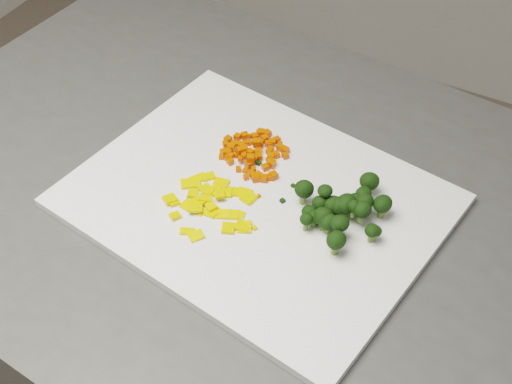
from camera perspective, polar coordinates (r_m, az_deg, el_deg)
The scene contains 151 objects.
counter_block at distance 1.32m, azimuth -0.87°, elevation -13.41°, with size 1.04×0.73×0.90m, color #40403E.
cutting_board at distance 0.94m, azimuth 0.00°, elevation -0.69°, with size 0.46×0.36×0.01m, color white.
carrot_pile at distance 0.98m, azimuth -0.40°, elevation 3.34°, with size 0.10×0.10×0.03m, color #D33A02, non-canonical shape.
pepper_pile at distance 0.92m, azimuth -3.70°, elevation -0.94°, with size 0.12×0.12×0.02m, color yellow, non-canonical shape.
broccoli_pile at distance 0.89m, azimuth 6.87°, elevation -0.82°, with size 0.12×0.12×0.06m, color black, non-canonical shape.
carrot_cube_0 at distance 1.01m, azimuth -1.49°, elevation 4.43°, with size 0.01×0.01×0.01m, color #D33A02.
carrot_cube_1 at distance 0.96m, azimuth -0.86°, elevation 1.73°, with size 0.01×0.01×0.01m, color #D33A02.
carrot_cube_2 at distance 0.96m, azimuth -0.39°, elevation 1.52°, with size 0.01×0.01×0.01m, color #D33A02.
carrot_cube_3 at distance 1.01m, azimuth -1.81°, elevation 3.91°, with size 0.01×0.01×0.01m, color #D33A02.
carrot_cube_4 at distance 1.02m, azimuth 0.41°, elevation 4.75°, with size 0.01×0.01×0.01m, color #D33A02.
carrot_cube_5 at distance 0.97m, azimuth -0.54°, elevation 2.24°, with size 0.01×0.01×0.01m, color #D33A02.
carrot_cube_6 at distance 0.99m, azimuth 2.36°, elevation 2.91°, with size 0.01×0.01×0.01m, color #D33A02.
carrot_cube_7 at distance 0.95m, azimuth 1.07°, elevation 1.18°, with size 0.01×0.01×0.01m, color #D33A02.
carrot_cube_8 at distance 1.00m, azimuth 0.31°, elevation 3.91°, with size 0.01×0.01×0.01m, color #D33A02.
carrot_cube_9 at distance 0.95m, azimuth -0.10°, elevation 1.19°, with size 0.01×0.01×0.01m, color #D33A02.
carrot_cube_10 at distance 0.96m, azimuth -0.81°, elevation 1.19°, with size 0.01×0.01×0.01m, color #D33A02.
carrot_cube_11 at distance 0.99m, azimuth -1.58°, elevation 2.97°, with size 0.01×0.01×0.01m, color #D33A02.
carrot_cube_12 at distance 0.99m, azimuth -2.78°, elevation 2.83°, with size 0.01×0.01×0.01m, color #D33A02.
carrot_cube_13 at distance 0.98m, azimuth -0.94°, elevation 3.43°, with size 0.01×0.01×0.01m, color #D33A02.
carrot_cube_14 at distance 0.98m, azimuth -2.33°, elevation 2.75°, with size 0.01×0.01×0.01m, color #D33A02.
carrot_cube_15 at distance 1.00m, azimuth -2.00°, elevation 3.57°, with size 0.01×0.01×0.01m, color #D33A02.
carrot_cube_16 at distance 0.98m, azimuth 1.20°, elevation 2.82°, with size 0.01×0.01×0.01m, color #D33A02.
carrot_cube_17 at distance 1.00m, azimuth 1.94°, elevation 3.57°, with size 0.01×0.01×0.01m, color #D33A02.
carrot_cube_18 at distance 0.99m, azimuth 1.62°, elevation 2.99°, with size 0.01×0.01×0.01m, color #D33A02.
carrot_cube_19 at distance 0.99m, azimuth 1.16°, elevation 3.41°, with size 0.01×0.01×0.01m, color #D33A02.
carrot_cube_20 at distance 0.97m, azimuth -1.25°, elevation 2.67°, with size 0.01×0.01×0.01m, color #D33A02.
carrot_cube_21 at distance 0.99m, azimuth -2.31°, elevation 3.17°, with size 0.01×0.01×0.01m, color #D33A02.
carrot_cube_22 at distance 0.95m, azimuth -0.01°, elevation 1.09°, with size 0.01×0.01×0.01m, color #D33A02.
carrot_cube_23 at distance 1.00m, azimuth -2.05°, elevation 3.48°, with size 0.01×0.01×0.01m, color #D33A02.
carrot_cube_24 at distance 1.02m, azimuth 0.89°, elevation 4.68°, with size 0.01×0.01×0.01m, color #D33A02.
carrot_cube_25 at distance 1.01m, azimuth 0.70°, elevation 4.29°, with size 0.01×0.01×0.01m, color #D33A02.
carrot_cube_26 at distance 0.98m, azimuth -1.29°, elevation 3.34°, with size 0.01×0.01×0.01m, color #D33A02.
carrot_cube_27 at distance 0.96m, azimuth 1.41°, elevation 1.32°, with size 0.01×0.01×0.01m, color #D33A02.
carrot_cube_28 at distance 0.97m, azimuth -0.31°, elevation 2.66°, with size 0.01×0.01×0.01m, color #D33A02.
carrot_cube_29 at distance 0.99m, azimuth -2.58°, elevation 3.18°, with size 0.01×0.01×0.01m, color #D33A02.
carrot_cube_30 at distance 0.98m, azimuth 1.08°, elevation 2.58°, with size 0.01×0.01×0.01m, color #D33A02.
carrot_cube_31 at distance 0.97m, azimuth 1.25°, elevation 2.26°, with size 0.01×0.01×0.01m, color #D33A02.
carrot_cube_32 at distance 1.00m, azimuth -2.05°, elevation 3.53°, with size 0.01×0.01×0.01m, color #D33A02.
carrot_cube_33 at distance 1.02m, azimuth 0.63°, elevation 4.69°, with size 0.01×0.01×0.01m, color #D33A02.
carrot_cube_34 at distance 0.95m, azimuth 0.64°, elevation 1.10°, with size 0.01×0.01×0.01m, color #D33A02.
carrot_cube_35 at distance 0.98m, azimuth -0.50°, elevation 3.07°, with size 0.01×0.01×0.01m, color #D33A02.
carrot_cube_36 at distance 1.01m, azimuth 0.23°, elevation 4.05°, with size 0.01×0.01×0.01m, color #D33A02.
carrot_cube_37 at distance 1.01m, azimuth -0.50°, elevation 3.96°, with size 0.01×0.01×0.01m, color #D33A02.
carrot_cube_38 at distance 0.98m, azimuth -0.45°, elevation 3.19°, with size 0.01×0.01×0.01m, color #D33A02.
carrot_cube_39 at distance 1.00m, azimuth 0.93°, elevation 3.89°, with size 0.01×0.01×0.01m, color #D33A02.
carrot_cube_40 at distance 0.97m, azimuth -0.20°, elevation 1.82°, with size 0.01×0.01×0.01m, color #D33A02.
carrot_cube_41 at distance 0.97m, azimuth -0.32°, elevation 2.69°, with size 0.01×0.01×0.01m, color #D33A02.
carrot_cube_42 at distance 0.98m, azimuth -0.18°, elevation 2.71°, with size 0.01×0.01×0.01m, color #D33A02.
carrot_cube_43 at distance 1.01m, azimuth -0.72°, elevation 3.96°, with size 0.01×0.01×0.01m, color #D33A02.
carrot_cube_44 at distance 0.98m, azimuth -0.57°, elevation 2.94°, with size 0.01×0.01×0.01m, color #D33A02.
carrot_cube_45 at distance 1.00m, azimuth -1.55°, elevation 3.86°, with size 0.01×0.01×0.01m, color #D33A02.
carrot_cube_46 at distance 0.97m, azimuth -0.44°, elevation 2.70°, with size 0.01×0.01×0.01m, color #D33A02.
carrot_cube_47 at distance 0.99m, azimuth -0.91°, elevation 3.22°, with size 0.01×0.01×0.01m, color #D33A02.
carrot_cube_48 at distance 0.96m, azimuth 0.22°, elevation 1.32°, with size 0.01×0.01×0.01m, color #D33A02.
carrot_cube_49 at distance 1.00m, azimuth 1.95°, elevation 3.82°, with size 0.01×0.01×0.01m, color #D33A02.
carrot_cube_50 at distance 0.99m, azimuth 1.06°, elevation 3.22°, with size 0.01×0.01×0.01m, color #D33A02.
carrot_cube_51 at distance 0.97m, azimuth -1.42°, elevation 1.83°, with size 0.01×0.01×0.01m, color #D33A02.
carrot_cube_52 at distance 0.99m, azimuth 2.36°, elevation 3.35°, with size 0.01×0.01×0.01m, color #D33A02.
carrot_cube_53 at distance 0.98m, azimuth -2.08°, elevation 2.43°, with size 0.01×0.01×0.01m, color #D33A02.
carrot_cube_54 at distance 1.02m, azimuth -0.60°, elevation 4.46°, with size 0.01×0.01×0.01m, color #D33A02.
carrot_cube_55 at distance 1.01m, azimuth -0.12°, elevation 4.46°, with size 0.01×0.01×0.01m, color #D33A02.
carrot_cube_56 at distance 0.99m, azimuth -1.35°, elevation 3.13°, with size 0.01×0.01×0.01m, color #D33A02.
carrot_cube_57 at distance 1.01m, azimuth -0.02°, elevation 4.41°, with size 0.01×0.01×0.01m, color #D33A02.
carrot_cube_58 at distance 1.00m, azimuth -2.45°, elevation 3.83°, with size 0.01×0.01×0.01m, color #D33A02.
carrot_cube_59 at distance 0.98m, azimuth -0.87°, elevation 3.19°, with size 0.01×0.01×0.01m, color #D33A02.
carrot_cube_60 at distance 1.00m, azimuth 1.10°, elevation 3.85°, with size 0.01×0.01×0.01m, color #D33A02.
carrot_cube_61 at distance 0.99m, azimuth 0.18°, elevation 3.26°, with size 0.01×0.01×0.01m, color #D33A02.
carrot_cube_62 at distance 1.00m, azimuth -1.14°, elevation 3.74°, with size 0.01×0.01×0.01m, color #D33A02.
carrot_cube_63 at distance 1.01m, azimuth -2.26°, elevation 4.21°, with size 0.01×0.01×0.01m, color #D33A02.
carrot_cube_64 at distance 1.01m, azimuth 1.69°, elevation 4.21°, with size 0.01×0.01×0.01m, color #D33A02.
carrot_cube_65 at distance 0.97m, azimuth 0.75°, elevation 1.98°, with size 0.01×0.01×0.01m, color #D33A02.
carrot_cube_66 at distance 1.02m, azimuth 0.32°, elevation 4.73°, with size 0.01×0.01×0.01m, color #D33A02.
carrot_cube_67 at distance 0.98m, azimuth -0.20°, elevation 2.93°, with size 0.01×0.01×0.01m, color #D33A02.
carrot_cube_68 at distance 1.01m, azimuth -0.90°, elevation 4.51°, with size 0.01×0.01×0.01m, color #D33A02.
carrot_cube_69 at distance 0.97m, azimuth 1.26°, elevation 2.40°, with size 0.01×0.01×0.01m, color #D33A02.
carrot_cube_70 at distance 1.00m, azimuth 1.30°, elevation 3.98°, with size 0.01×0.01×0.01m, color #D33A02.
carrot_cube_71 at distance 0.98m, azimuth -0.37°, elevation 2.88°, with size 0.01×0.01×0.01m, color #D33A02.
carrot_cube_72 at distance 0.97m, azimuth -0.99°, elevation 2.91°, with size 0.01×0.01×0.01m, color #D33A02.
carrot_cube_73 at distance 0.98m, azimuth 0.22°, elevation 2.84°, with size 0.01×0.01×0.01m, color #D33A02.
carrot_cube_74 at distance 0.98m, azimuth -2.07°, elevation 2.87°, with size 0.01×0.01×0.01m, color #D33A02.
carrot_cube_75 at distance 0.99m, azimuth 0.04°, elevation 3.97°, with size 0.01×0.01×0.01m, color #D33A02.
pepper_chunk_0 at distance 0.96m, azimuth -4.54°, elevation 1.13°, with size 0.02×0.01×0.00m, color yellow.
pepper_chunk_1 at distance 0.95m, azimuth -5.13°, elevation 0.76°, with size 0.02×0.01×0.00m, color yellow.
pepper_chunk_2 at distance 0.89m, azimuth -4.81°, elevation -3.53°, with size 0.02×0.01×0.00m, color yellow.
pepper_chunk_3 at distance 0.95m, azimuth -4.95°, elevation 0.67°, with size 0.02×0.01×0.00m, color yellow.
pepper_chunk_4 at distance 0.92m, azimuth -3.31°, elevation -1.58°, with size 0.02×0.02×0.00m, color yellow.
pepper_chunk_5 at distance 0.90m, azimuth -5.51°, elevation -3.15°, with size 0.02×0.01×0.00m, color yellow.
pepper_chunk_6 at distance 0.91m, azimuth -6.49°, elevation -1.91°, with size 0.01×0.01×0.00m, color yellow.
pepper_chunk_7 at distance 0.94m, azimuth -5.07°, elevation -0.11°, with size 0.02×0.01×0.00m, color yellow.
pepper_chunk_8 at distance 0.93m, azimuth -5.52°, elevation -1.05°, with size 0.01×0.02×0.00m, color yellow.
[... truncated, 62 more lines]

